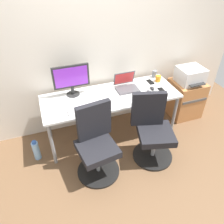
% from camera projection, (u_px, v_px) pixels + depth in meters
% --- Properties ---
extents(ground_plane, '(5.28, 5.28, 0.00)m').
position_uv_depth(ground_plane, '(111.00, 134.00, 3.46)').
color(ground_plane, brown).
extents(back_wall, '(4.40, 0.04, 2.60)m').
position_uv_depth(back_wall, '(100.00, 42.00, 2.99)').
color(back_wall, silver).
rests_on(back_wall, ground).
extents(desk, '(1.87, 0.68, 0.70)m').
position_uv_depth(desk, '(111.00, 99.00, 3.07)').
color(desk, silver).
rests_on(desk, ground).
extents(office_chair_left, '(0.54, 0.54, 0.94)m').
position_uv_depth(office_chair_left, '(96.00, 145.00, 2.68)').
color(office_chair_left, black).
rests_on(office_chair_left, ground).
extents(office_chair_right, '(0.54, 0.54, 0.94)m').
position_uv_depth(office_chair_right, '(152.00, 131.00, 2.88)').
color(office_chair_right, black).
rests_on(office_chair_right, ground).
extents(side_cabinet, '(0.49, 0.47, 0.62)m').
position_uv_depth(side_cabinet, '(185.00, 98.00, 3.69)').
color(side_cabinet, '#B77542').
rests_on(side_cabinet, ground).
extents(printer, '(0.38, 0.40, 0.24)m').
position_uv_depth(printer, '(190.00, 75.00, 3.43)').
color(printer, silver).
rests_on(printer, side_cabinet).
extents(water_bottle_on_floor, '(0.09, 0.09, 0.31)m').
position_uv_depth(water_bottle_on_floor, '(36.00, 150.00, 2.98)').
color(water_bottle_on_floor, '#8CBFF2').
rests_on(water_bottle_on_floor, ground).
extents(desktop_monitor, '(0.48, 0.18, 0.43)m').
position_uv_depth(desktop_monitor, '(71.00, 78.00, 2.91)').
color(desktop_monitor, '#262626').
rests_on(desktop_monitor, desk).
extents(open_laptop, '(0.31, 0.28, 0.22)m').
position_uv_depth(open_laptop, '(126.00, 85.00, 3.16)').
color(open_laptop, '#4C4C51').
rests_on(open_laptop, desk).
extents(keyboard_by_monitor, '(0.34, 0.12, 0.02)m').
position_uv_depth(keyboard_by_monitor, '(82.00, 111.00, 2.74)').
color(keyboard_by_monitor, '#B7B7B7').
rests_on(keyboard_by_monitor, desk).
extents(keyboard_by_laptop, '(0.34, 0.12, 0.02)m').
position_uv_depth(keyboard_by_laptop, '(130.00, 98.00, 2.98)').
color(keyboard_by_laptop, silver).
rests_on(keyboard_by_laptop, desk).
extents(mouse_by_monitor, '(0.06, 0.10, 0.03)m').
position_uv_depth(mouse_by_monitor, '(152.00, 88.00, 3.16)').
color(mouse_by_monitor, '#2D2D2D').
rests_on(mouse_by_monitor, desk).
extents(mouse_by_laptop, '(0.06, 0.10, 0.03)m').
position_uv_depth(mouse_by_laptop, '(149.00, 92.00, 3.08)').
color(mouse_by_laptop, '#515156').
rests_on(mouse_by_laptop, desk).
extents(coffee_mug, '(0.08, 0.08, 0.09)m').
position_uv_depth(coffee_mug, '(158.00, 79.00, 3.32)').
color(coffee_mug, orange).
rests_on(coffee_mug, desk).
extents(pen_cup, '(0.07, 0.07, 0.10)m').
position_uv_depth(pen_cup, '(155.00, 74.00, 3.43)').
color(pen_cup, slate).
rests_on(pen_cup, desk).
extents(phone_near_monitor, '(0.07, 0.14, 0.01)m').
position_uv_depth(phone_near_monitor, '(150.00, 82.00, 3.33)').
color(phone_near_monitor, black).
rests_on(phone_near_monitor, desk).
extents(phone_near_laptop, '(0.07, 0.14, 0.01)m').
position_uv_depth(phone_near_laptop, '(162.00, 90.00, 3.13)').
color(phone_near_laptop, black).
rests_on(phone_near_laptop, desk).
extents(paper_pile, '(0.21, 0.30, 0.01)m').
position_uv_depth(paper_pile, '(101.00, 93.00, 3.07)').
color(paper_pile, white).
rests_on(paper_pile, desk).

